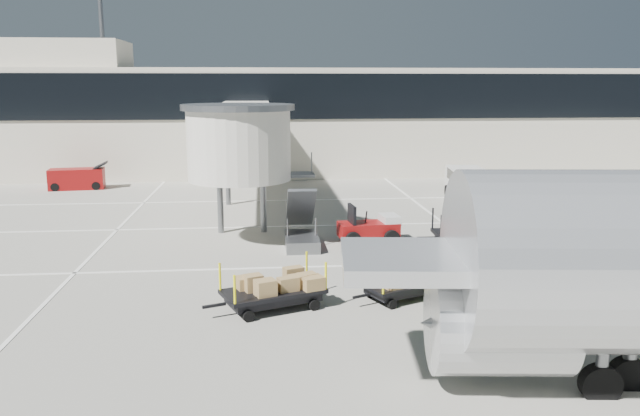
# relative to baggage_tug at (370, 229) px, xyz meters

# --- Properties ---
(ground) EXTENTS (140.00, 140.00, 0.00)m
(ground) POSITION_rel_baggage_tug_xyz_m (-1.64, -5.48, -0.62)
(ground) COLOR #A6A394
(ground) RESTS_ON ground
(lane_markings) EXTENTS (40.00, 30.00, 0.02)m
(lane_markings) POSITION_rel_baggage_tug_xyz_m (-2.30, 3.86, -0.61)
(lane_markings) COLOR white
(lane_markings) RESTS_ON ground
(terminal) EXTENTS (64.00, 12.11, 15.20)m
(terminal) POSITION_rel_baggage_tug_xyz_m (-1.99, 24.46, 3.48)
(terminal) COLOR beige
(terminal) RESTS_ON ground
(jet_bridge) EXTENTS (5.70, 20.40, 6.03)m
(jet_bridge) POSITION_rel_baggage_tug_xyz_m (-5.61, 6.79, 3.66)
(jet_bridge) COLOR silver
(jet_bridge) RESTS_ON ground
(baggage_tug) EXTENTS (2.74, 1.90, 1.72)m
(baggage_tug) POSITION_rel_baggage_tug_xyz_m (0.00, 0.00, 0.00)
(baggage_tug) COLOR maroon
(baggage_tug) RESTS_ON ground
(suitcase_cart) EXTENTS (4.06, 1.75, 1.58)m
(suitcase_cart) POSITION_rel_baggage_tug_xyz_m (4.22, -1.20, -0.04)
(suitcase_cart) COLOR black
(suitcase_cart) RESTS_ON ground
(box_cart_near) EXTENTS (3.36, 2.38, 1.32)m
(box_cart_near) POSITION_rel_baggage_tug_xyz_m (-0.11, -7.27, -0.09)
(box_cart_near) COLOR black
(box_cart_near) RESTS_ON ground
(box_cart_far) EXTENTS (3.82, 2.54, 1.48)m
(box_cart_far) POSITION_rel_baggage_tug_xyz_m (-4.34, -7.84, -0.03)
(box_cart_far) COLOR black
(box_cart_far) RESTS_ON ground
(ground_worker) EXTENTS (0.76, 0.58, 1.89)m
(ground_worker) POSITION_rel_baggage_tug_xyz_m (1.03, -8.40, 0.32)
(ground_worker) COLOR #9CF619
(ground_worker) RESTS_ON ground
(minivan) EXTENTS (2.65, 5.13, 1.86)m
(minivan) POSITION_rel_baggage_tug_xyz_m (7.58, 9.45, 0.49)
(minivan) COLOR silver
(minivan) RESTS_ON ground
(belt_loader) EXTENTS (3.84, 1.86, 1.78)m
(belt_loader) POSITION_rel_baggage_tug_xyz_m (-16.90, 15.99, 0.06)
(belt_loader) COLOR maroon
(belt_loader) RESTS_ON ground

